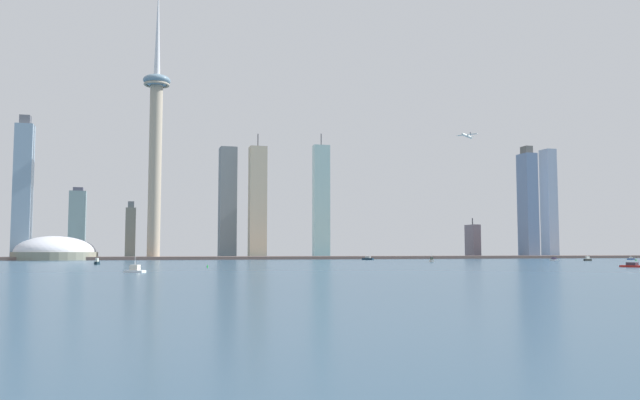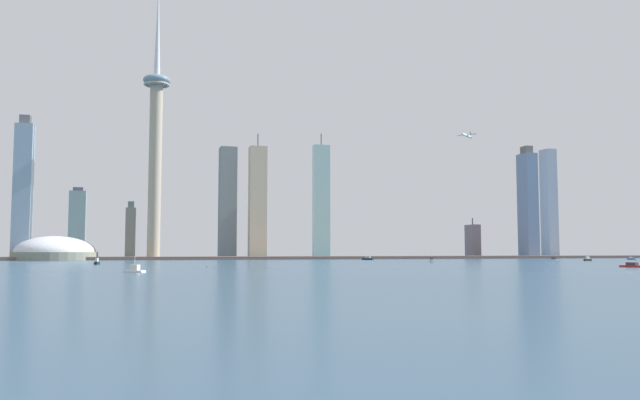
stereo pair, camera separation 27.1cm
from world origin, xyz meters
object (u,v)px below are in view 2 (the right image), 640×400
at_px(skyscraper_3, 539,228).
at_px(skyscraper_6, 528,204).
at_px(skyscraper_1, 321,201).
at_px(skyscraper_4, 23,190).
at_px(boat_0, 588,259).
at_px(boat_2, 554,259).
at_px(observation_tower, 156,134).
at_px(boat_4, 368,259).
at_px(boat_7, 632,265).
at_px(channel_buoy_0, 636,260).
at_px(stadium_dome, 55,253).
at_px(skyscraper_8, 473,241).
at_px(boat_5, 432,260).
at_px(boat_6, 97,262).
at_px(boat_3, 631,259).
at_px(skyscraper_0, 130,232).
at_px(skyscraper_5, 549,203).
at_px(skyscraper_9, 77,224).
at_px(channel_buoy_1, 207,266).
at_px(skyscraper_2, 258,202).
at_px(skyscraper_7, 228,203).
at_px(boat_1, 135,270).
at_px(airplane, 467,136).

relative_size(skyscraper_3, skyscraper_6, 0.58).
distance_m(skyscraper_1, skyscraper_4, 383.05).
relative_size(skyscraper_1, boat_0, 17.54).
distance_m(skyscraper_4, boat_2, 618.03).
bearing_deg(observation_tower, skyscraper_4, 176.65).
height_order(boat_4, boat_7, boat_4).
relative_size(boat_7, channel_buoy_0, 6.75).
distance_m(skyscraper_6, boat_7, 521.39).
xyz_separation_m(stadium_dome, channel_buoy_0, (625.78, -225.43, -7.19)).
relative_size(skyscraper_8, boat_0, 5.93).
distance_m(stadium_dome, skyscraper_1, 353.19).
bearing_deg(skyscraper_4, boat_4, -13.28).
distance_m(boat_5, boat_6, 309.92).
bearing_deg(boat_2, boat_7, 166.74).
relative_size(boat_3, boat_6, 1.06).
bearing_deg(boat_6, observation_tower, 3.33).
height_order(skyscraper_0, skyscraper_5, skyscraper_5).
height_order(skyscraper_9, channel_buoy_1, skyscraper_9).
xyz_separation_m(skyscraper_2, boat_0, (318.22, -256.79, -74.13)).
xyz_separation_m(stadium_dome, skyscraper_7, (212.03, 70.52, 68.70)).
xyz_separation_m(skyscraper_1, skyscraper_4, (-379.71, -50.42, 1.90)).
relative_size(skyscraper_5, boat_2, 11.19).
xyz_separation_m(skyscraper_8, boat_7, (-157.32, -499.26, -23.74)).
relative_size(skyscraper_5, boat_0, 16.52).
xyz_separation_m(skyscraper_2, skyscraper_3, (476.42, 58.69, -27.42)).
relative_size(boat_4, boat_6, 1.54).
distance_m(skyscraper_8, boat_7, 524.00).
height_order(observation_tower, boat_3, observation_tower).
bearing_deg(skyscraper_7, channel_buoy_0, -35.58).
bearing_deg(boat_3, boat_0, -143.71).
distance_m(skyscraper_0, skyscraper_9, 88.32).
relative_size(skyscraper_6, boat_2, 11.14).
bearing_deg(observation_tower, boat_6, -100.84).
distance_m(skyscraper_2, skyscraper_4, 287.81).
relative_size(skyscraper_7, channel_buoy_0, 62.03).
bearing_deg(boat_6, boat_7, -103.21).
bearing_deg(skyscraper_5, boat_2, -124.77).
bearing_deg(skyscraper_8, skyscraper_5, -7.30).
xyz_separation_m(skyscraper_3, boat_5, (-352.30, -333.16, -46.69)).
bearing_deg(skyscraper_5, boat_0, -117.97).
distance_m(observation_tower, boat_6, 302.38).
bearing_deg(boat_2, boat_1, 133.28).
xyz_separation_m(boat_2, boat_6, (-479.40, -68.55, 0.58)).
bearing_deg(boat_7, skyscraper_8, -33.56).
relative_size(boat_1, airplane, 0.42).
height_order(boat_0, boat_6, boat_0).
distance_m(boat_1, boat_4, 457.12).
height_order(skyscraper_4, boat_5, skyscraper_4).
height_order(skyscraper_1, boat_2, skyscraper_1).
distance_m(skyscraper_3, boat_6, 753.34).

